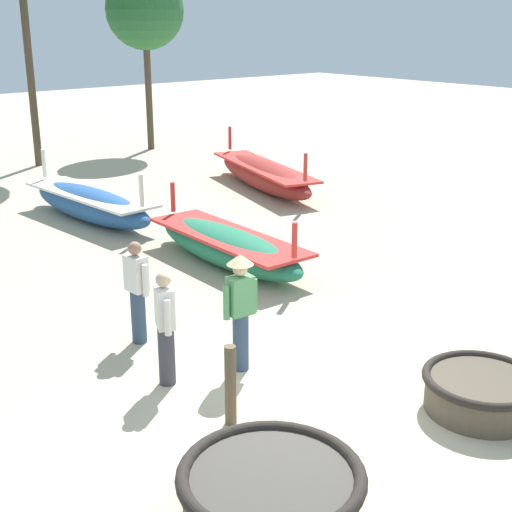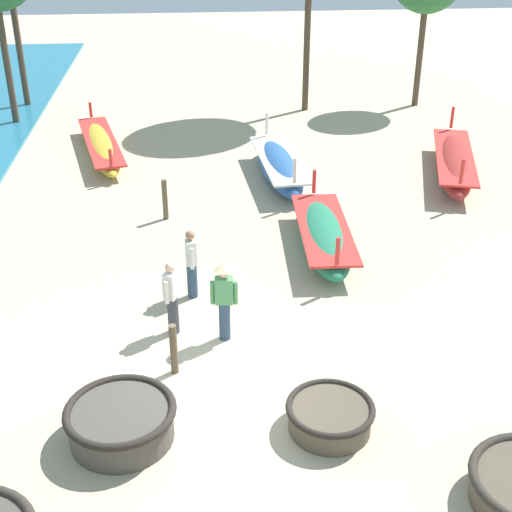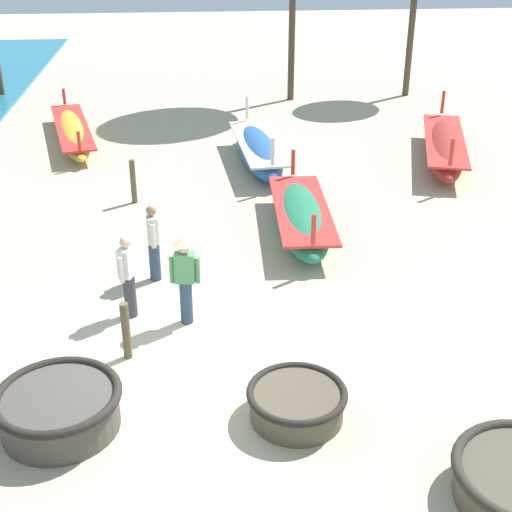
{
  "view_description": "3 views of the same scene",
  "coord_description": "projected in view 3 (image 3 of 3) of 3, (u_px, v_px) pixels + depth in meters",
  "views": [
    {
      "loc": [
        -5.36,
        -5.41,
        4.62
      ],
      "look_at": [
        1.25,
        2.45,
        1.17
      ],
      "focal_mm": 50.0,
      "sensor_mm": 36.0,
      "label": 1
    },
    {
      "loc": [
        -0.25,
        -10.12,
        8.0
      ],
      "look_at": [
        0.91,
        3.01,
        0.99
      ],
      "focal_mm": 50.0,
      "sensor_mm": 36.0,
      "label": 2
    },
    {
      "loc": [
        0.44,
        -9.37,
        6.76
      ],
      "look_at": [
        1.45,
        2.06,
        0.97
      ],
      "focal_mm": 50.0,
      "sensor_mm": 36.0,
      "label": 3
    }
  ],
  "objects": [
    {
      "name": "ground_plane",
      "position": [
        177.0,
        372.0,
        11.34
      ],
      "size": [
        80.0,
        80.0,
        0.0
      ],
      "primitive_type": "plane",
      "color": "#C6B793"
    },
    {
      "name": "coracle_center",
      "position": [
        297.0,
        402.0,
        10.24
      ],
      "size": [
        1.46,
        1.46,
        0.49
      ],
      "color": "brown",
      "rests_on": "ground"
    },
    {
      "name": "coracle_beside_post",
      "position": [
        59.0,
        408.0,
        10.01
      ],
      "size": [
        1.8,
        1.8,
        0.63
      ],
      "color": "#4C473F",
      "rests_on": "ground"
    },
    {
      "name": "long_boat_green_hull",
      "position": [
        259.0,
        151.0,
        19.95
      ],
      "size": [
        1.42,
        4.63,
        1.44
      ],
      "color": "#285693",
      "rests_on": "ground"
    },
    {
      "name": "long_boat_red_hull",
      "position": [
        444.0,
        147.0,
        20.23
      ],
      "size": [
        2.46,
        5.45,
        1.43
      ],
      "color": "maroon",
      "rests_on": "ground"
    },
    {
      "name": "long_boat_ochre_hull",
      "position": [
        301.0,
        217.0,
        15.92
      ],
      "size": [
        1.31,
        4.33,
        1.29
      ],
      "color": "#237551",
      "rests_on": "ground"
    },
    {
      "name": "long_boat_blue_hull",
      "position": [
        73.0,
        132.0,
        21.91
      ],
      "size": [
        2.14,
        5.63,
        1.05
      ],
      "color": "gold",
      "rests_on": "ground"
    },
    {
      "name": "fisherman_by_coracle",
      "position": [
        153.0,
        241.0,
        13.73
      ],
      "size": [
        0.25,
        0.53,
        1.57
      ],
      "color": "#2D425B",
      "rests_on": "ground"
    },
    {
      "name": "fisherman_with_hat",
      "position": [
        128.0,
        275.0,
        12.51
      ],
      "size": [
        0.34,
        0.49,
        1.57
      ],
      "color": "#383842",
      "rests_on": "ground"
    },
    {
      "name": "fisherman_crouching",
      "position": [
        185.0,
        274.0,
        12.25
      ],
      "size": [
        0.53,
        0.36,
        1.67
      ],
      "color": "#2D425B",
      "rests_on": "ground"
    },
    {
      "name": "mooring_post_shoreline",
      "position": [
        133.0,
        182.0,
        17.4
      ],
      "size": [
        0.14,
        0.14,
        1.1
      ],
      "primitive_type": "cylinder",
      "color": "brown",
      "rests_on": "ground"
    },
    {
      "name": "mooring_post_inland",
      "position": [
        126.0,
        331.0,
        11.48
      ],
      "size": [
        0.14,
        0.14,
        1.02
      ],
      "primitive_type": "cylinder",
      "color": "brown",
      "rests_on": "ground"
    }
  ]
}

